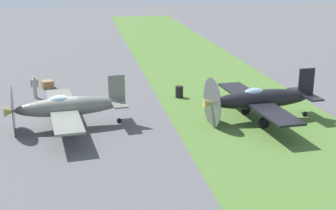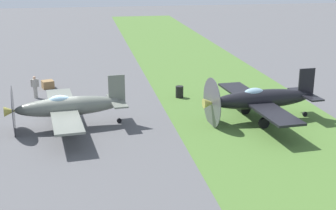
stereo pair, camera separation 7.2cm
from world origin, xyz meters
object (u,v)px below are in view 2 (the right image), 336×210
at_px(airplane_wingman, 260,99).
at_px(fuel_drum, 179,92).
at_px(supply_crate, 48,84).
at_px(airplane_lead, 67,107).
at_px(ground_crew_chief, 35,87).

relative_size(airplane_wingman, fuel_drum, 10.93).
distance_m(fuel_drum, supply_crate, 11.23).
bearing_deg(airplane_lead, supply_crate, 4.15).
height_order(airplane_lead, ground_crew_chief, airplane_lead).
bearing_deg(fuel_drum, supply_crate, 65.44).
bearing_deg(supply_crate, fuel_drum, -114.56).
relative_size(airplane_lead, fuel_drum, 10.56).
bearing_deg(airplane_wingman, ground_crew_chief, 57.42).
relative_size(ground_crew_chief, fuel_drum, 1.92).
bearing_deg(ground_crew_chief, airplane_lead, 113.76).
relative_size(airplane_wingman, ground_crew_chief, 5.69).
xyz_separation_m(airplane_lead, ground_crew_chief, (7.32, 2.61, -0.50)).
bearing_deg(airplane_wingman, airplane_lead, 82.13).
xyz_separation_m(fuel_drum, supply_crate, (4.67, 10.21, -0.13)).
bearing_deg(fuel_drum, airplane_lead, 123.41).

